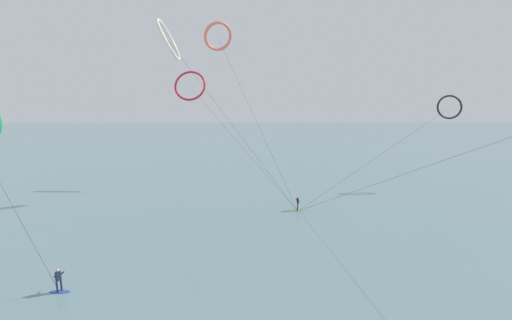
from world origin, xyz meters
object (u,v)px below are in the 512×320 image
at_px(kite_crimson, 190,86).
at_px(kite_coral, 218,36).
at_px(kite_charcoal, 449,107).
at_px(surfer_lime, 298,204).
at_px(kite_ivory, 169,40).
at_px(surfer_cobalt, 59,282).

distance_m(kite_crimson, kite_coral, 9.76).
xyz_separation_m(kite_charcoal, kite_coral, (-33.91, -2.33, 9.47)).
distance_m(surfer_lime, kite_ivory, 24.32).
bearing_deg(kite_crimson, kite_ivory, -84.92).
xyz_separation_m(kite_ivory, kite_crimson, (0.16, 12.43, -4.58)).
xyz_separation_m(surfer_lime, kite_coral, (-9.85, 9.16, 20.72)).
bearing_deg(kite_charcoal, surfer_lime, -146.01).
bearing_deg(kite_charcoal, kite_ivory, -158.35).
bearing_deg(kite_ivory, kite_coral, -35.99).
bearing_deg(kite_crimson, surfer_cobalt, -91.32).
distance_m(surfer_cobalt, kite_ivory, 27.36).
xyz_separation_m(kite_ivory, kite_coral, (5.10, 6.81, 1.67)).
bearing_deg(kite_coral, kite_crimson, -72.40).
distance_m(kite_ivory, kite_crimson, 13.25).
relative_size(surfer_lime, kite_crimson, 0.10).
xyz_separation_m(surfer_cobalt, kite_charcoal, (42.83, 28.41, 11.25)).
distance_m(surfer_cobalt, kite_coral, 34.48).
relative_size(surfer_lime, surfer_cobalt, 1.00).
relative_size(kite_charcoal, kite_coral, 1.11).
height_order(surfer_lime, kite_charcoal, kite_charcoal).
bearing_deg(kite_coral, kite_ivory, 29.42).
bearing_deg(surfer_cobalt, kite_coral, 13.61).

